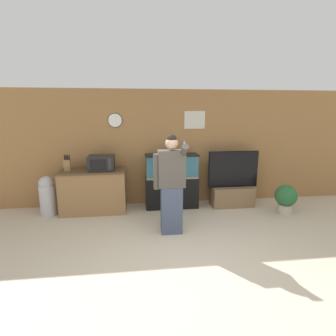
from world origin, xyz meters
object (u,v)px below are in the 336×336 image
(microwave, at_px, (101,163))
(tv_on_stand, at_px, (232,190))
(aquarium_on_stand, at_px, (172,181))
(person_standing, at_px, (171,183))
(counter_island, at_px, (94,191))
(knife_block, at_px, (67,165))
(trash_bin, at_px, (48,195))
(potted_plant, at_px, (286,198))

(microwave, distance_m, tv_on_stand, 2.96)
(aquarium_on_stand, relative_size, person_standing, 0.69)
(counter_island, xyz_separation_m, knife_block, (-0.50, 0.00, 0.58))
(knife_block, bearing_deg, microwave, -0.93)
(counter_island, bearing_deg, knife_block, 179.58)
(person_standing, bearing_deg, trash_bin, 154.99)
(microwave, relative_size, tv_on_stand, 0.42)
(counter_island, bearing_deg, aquarium_on_stand, 2.85)
(microwave, relative_size, knife_block, 1.57)
(knife_block, height_order, potted_plant, knife_block)
(potted_plant, bearing_deg, counter_island, 171.56)
(microwave, relative_size, trash_bin, 0.63)
(counter_island, distance_m, potted_plant, 4.06)
(knife_block, height_order, tv_on_stand, tv_on_stand)
(microwave, height_order, aquarium_on_stand, microwave)
(microwave, distance_m, aquarium_on_stand, 1.57)
(potted_plant, xyz_separation_m, trash_bin, (-4.94, 0.53, 0.08))
(aquarium_on_stand, xyz_separation_m, trash_bin, (-2.61, -0.15, -0.18))
(aquarium_on_stand, bearing_deg, potted_plant, -16.27)
(aquarium_on_stand, bearing_deg, tv_on_stand, -4.00)
(counter_island, relative_size, person_standing, 0.79)
(microwave, bearing_deg, knife_block, 179.07)
(knife_block, height_order, trash_bin, knife_block)
(person_standing, bearing_deg, counter_island, 141.31)
(microwave, bearing_deg, person_standing, -42.40)
(microwave, distance_m, trash_bin, 1.29)
(aquarium_on_stand, xyz_separation_m, tv_on_stand, (1.38, -0.10, -0.23))
(microwave, xyz_separation_m, person_standing, (1.31, -1.19, -0.16))
(aquarium_on_stand, xyz_separation_m, potted_plant, (2.33, -0.68, -0.26))
(microwave, height_order, knife_block, knife_block)
(aquarium_on_stand, relative_size, trash_bin, 1.45)
(counter_island, height_order, aquarium_on_stand, aquarium_on_stand)
(counter_island, height_order, trash_bin, counter_island)
(counter_island, xyz_separation_m, aquarium_on_stand, (1.69, 0.08, 0.14))
(aquarium_on_stand, height_order, tv_on_stand, tv_on_stand)
(counter_island, relative_size, trash_bin, 1.66)
(person_standing, xyz_separation_m, trash_bin, (-2.42, 1.13, -0.48))
(aquarium_on_stand, relative_size, potted_plant, 1.95)
(person_standing, bearing_deg, knife_block, 148.95)
(aquarium_on_stand, distance_m, person_standing, 1.33)
(counter_island, distance_m, tv_on_stand, 3.07)
(potted_plant, bearing_deg, person_standing, -166.46)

